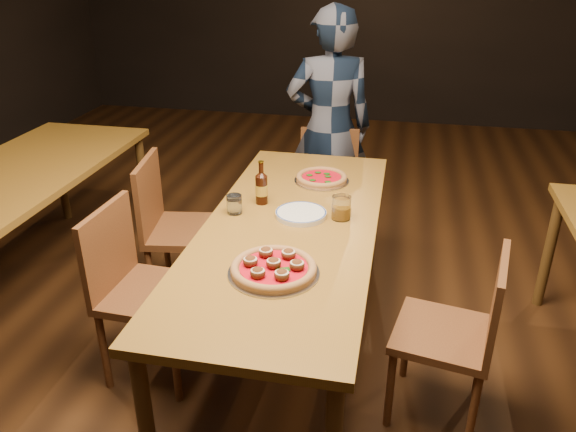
% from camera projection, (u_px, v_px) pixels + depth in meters
% --- Properties ---
extents(ground, '(9.00, 9.00, 0.00)m').
position_uv_depth(ground, '(290.00, 352.00, 2.95)').
color(ground, black).
extents(table_main, '(0.80, 2.00, 0.75)m').
position_uv_depth(table_main, '(290.00, 238.00, 2.66)').
color(table_main, brown).
rests_on(table_main, ground).
extents(table_left, '(0.80, 2.00, 0.75)m').
position_uv_depth(table_left, '(12.00, 186.00, 3.24)').
color(table_left, brown).
rests_on(table_left, ground).
extents(chair_main_nw, '(0.44, 0.44, 0.91)m').
position_uv_depth(chair_main_nw, '(152.00, 292.00, 2.65)').
color(chair_main_nw, '#572C16').
rests_on(chair_main_nw, ground).
extents(chair_main_sw, '(0.49, 0.49, 0.92)m').
position_uv_depth(chair_main_sw, '(187.00, 230.00, 3.22)').
color(chair_main_sw, '#572C16').
rests_on(chair_main_sw, ground).
extents(chair_main_e, '(0.47, 0.47, 0.87)m').
position_uv_depth(chair_main_e, '(443.00, 333.00, 2.41)').
color(chair_main_e, '#572C16').
rests_on(chair_main_e, ground).
extents(chair_end, '(0.42, 0.42, 0.85)m').
position_uv_depth(chair_end, '(326.00, 192.00, 3.80)').
color(chair_end, '#572C16').
rests_on(chair_end, ground).
extents(pizza_meatball, '(0.37, 0.37, 0.07)m').
position_uv_depth(pizza_meatball, '(274.00, 268.00, 2.23)').
color(pizza_meatball, '#B7B7BF').
rests_on(pizza_meatball, table_main).
extents(pizza_margherita, '(0.30, 0.30, 0.04)m').
position_uv_depth(pizza_margherita, '(322.00, 178.00, 3.11)').
color(pizza_margherita, '#B7B7BF').
rests_on(pizza_margherita, table_main).
extents(plate_stack, '(0.25, 0.25, 0.02)m').
position_uv_depth(plate_stack, '(301.00, 214.00, 2.71)').
color(plate_stack, white).
rests_on(plate_stack, table_main).
extents(beer_bottle, '(0.06, 0.06, 0.22)m').
position_uv_depth(beer_bottle, '(262.00, 189.00, 2.82)').
color(beer_bottle, black).
rests_on(beer_bottle, table_main).
extents(water_glass, '(0.07, 0.07, 0.09)m').
position_uv_depth(water_glass, '(234.00, 204.00, 2.73)').
color(water_glass, white).
rests_on(water_glass, table_main).
extents(amber_glass, '(0.09, 0.09, 0.11)m').
position_uv_depth(amber_glass, '(341.00, 208.00, 2.67)').
color(amber_glass, '#A86913').
rests_on(amber_glass, table_main).
extents(diner, '(0.67, 0.52, 1.62)m').
position_uv_depth(diner, '(329.00, 128.00, 3.82)').
color(diner, black).
rests_on(diner, ground).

